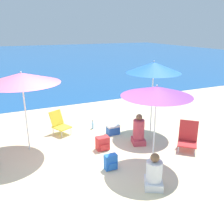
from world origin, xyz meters
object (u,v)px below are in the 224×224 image
object	(u,v)px
beach_chair_red	(188,137)
water_bottle	(93,125)
beach_chair_yellow	(59,123)
person_seated_far	(154,174)
beach_umbrella_purple	(157,91)
backpack_blue	(111,162)
person_seated_near	(139,132)
backpack_red	(103,143)
beach_umbrella_pink	(21,78)
beach_umbrella_blue	(154,68)
cooler_box	(113,129)

from	to	relation	value
beach_chair_red	water_bottle	size ratio (longest dim) A/B	2.73
beach_chair_yellow	person_seated_far	bearing A→B (deg)	-98.36
beach_umbrella_purple	backpack_blue	bearing A→B (deg)	173.68
person_seated_near	person_seated_far	size ratio (longest dim) A/B	1.15
beach_chair_red	water_bottle	xyz separation A→B (m)	(-1.84, 2.43, -0.24)
backpack_red	backpack_blue	bearing A→B (deg)	-102.07
beach_chair_yellow	backpack_blue	xyz separation A→B (m)	(0.58, -2.58, -0.16)
beach_umbrella_pink	beach_umbrella_blue	distance (m)	3.72
beach_chair_red	beach_umbrella_blue	bearing A→B (deg)	140.63
beach_chair_red	person_seated_far	distance (m)	2.11
backpack_blue	beach_chair_yellow	bearing A→B (deg)	102.71
beach_umbrella_purple	beach_chair_red	distance (m)	1.91
beach_chair_red	water_bottle	distance (m)	3.06
water_bottle	person_seated_near	bearing A→B (deg)	-63.81
beach_umbrella_blue	person_seated_near	bearing A→B (deg)	-141.71
backpack_red	beach_chair_yellow	bearing A→B (deg)	116.71
person_seated_near	backpack_blue	bearing A→B (deg)	-128.47
backpack_blue	backpack_red	size ratio (longest dim) A/B	1.01
beach_chair_yellow	beach_umbrella_purple	bearing A→B (deg)	-83.71
person_seated_near	beach_umbrella_purple	bearing A→B (deg)	-84.33
beach_umbrella_blue	backpack_blue	distance (m)	3.22
beach_chair_red	beach_chair_yellow	world-z (taller)	beach_chair_red
beach_umbrella_purple	beach_chair_yellow	distance (m)	3.49
beach_umbrella_pink	person_seated_far	distance (m)	3.91
beach_umbrella_purple	cooler_box	distance (m)	2.55
beach_umbrella_pink	cooler_box	bearing A→B (deg)	-0.06
beach_umbrella_pink	person_seated_near	world-z (taller)	beach_umbrella_pink
beach_umbrella_pink	person_seated_far	xyz separation A→B (m)	(2.11, -2.84, -1.66)
backpack_red	beach_chair_red	bearing A→B (deg)	-23.57
beach_umbrella_pink	beach_chair_yellow	size ratio (longest dim) A/B	2.99
beach_chair_yellow	backpack_red	world-z (taller)	beach_chair_yellow
beach_chair_red	beach_umbrella_purple	bearing A→B (deg)	-128.19
beach_umbrella_blue	beach_chair_yellow	world-z (taller)	beach_umbrella_blue
backpack_red	person_seated_far	bearing A→B (deg)	-81.45
beach_chair_yellow	backpack_blue	size ratio (longest dim) A/B	1.94
cooler_box	water_bottle	bearing A→B (deg)	122.06
person_seated_far	cooler_box	bearing A→B (deg)	110.93
person_seated_far	backpack_red	distance (m)	2.03
beach_umbrella_pink	beach_chair_red	xyz separation A→B (m)	(3.92, -1.76, -1.61)
beach_umbrella_purple	person_seated_near	distance (m)	1.76
backpack_blue	person_seated_near	bearing A→B (deg)	35.34
beach_umbrella_purple	beach_chair_red	size ratio (longest dim) A/B	2.51
person_seated_near	water_bottle	size ratio (longest dim) A/B	3.15
beach_chair_red	water_bottle	bearing A→B (deg)	169.84
beach_umbrella_purple	beach_chair_red	xyz separation A→B (m)	(1.24, 0.20, -1.43)
beach_chair_red	cooler_box	size ratio (longest dim) A/B	2.04
beach_chair_yellow	backpack_red	bearing A→B (deg)	-88.67
cooler_box	backpack_red	bearing A→B (deg)	-129.91
beach_chair_red	backpack_blue	size ratio (longest dim) A/B	2.10
beach_umbrella_blue	water_bottle	distance (m)	2.68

